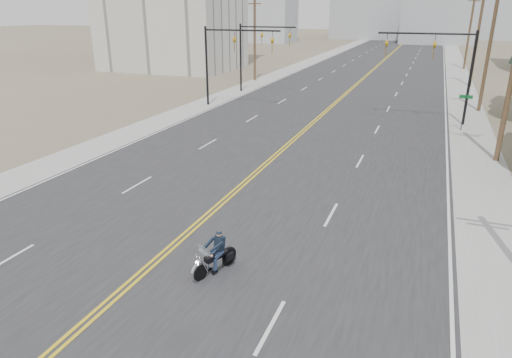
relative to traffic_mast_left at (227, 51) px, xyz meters
name	(u,v)px	position (x,y,z in m)	size (l,w,h in m)	color
road	(378,65)	(8.98, 38.00, -4.93)	(20.00, 200.00, 0.01)	#303033
sidewalk_left	(308,63)	(-2.52, 38.00, -4.93)	(3.00, 200.00, 0.01)	#A5A5A0
sidewalk_right	(456,69)	(20.48, 38.00, -4.93)	(3.00, 200.00, 0.01)	#A5A5A0
traffic_mast_left	(227,51)	(0.00, 0.00, 0.00)	(7.10, 0.26, 7.00)	black
traffic_mast_right	(444,58)	(17.95, 0.00, 0.00)	(7.10, 0.26, 7.00)	black
traffic_mast_far	(255,45)	(-0.33, 8.00, -0.06)	(6.10, 0.26, 7.00)	black
street_sign	(465,106)	(19.78, -2.00, -3.13)	(0.90, 0.06, 2.62)	black
utility_pole_c	(490,43)	(21.48, 6.00, 0.79)	(2.20, 0.30, 11.00)	brown
utility_pole_d	(478,32)	(21.48, 21.00, 1.05)	(2.20, 0.30, 11.50)	brown
utility_pole_e	(470,29)	(21.48, 38.00, 0.79)	(2.20, 0.30, 11.00)	brown
utility_pole_left	(255,35)	(-3.52, 16.00, 0.54)	(2.20, 0.30, 10.50)	brown
haze_bldg_b	(440,15)	(16.98, 93.00, 2.06)	(18.00, 14.00, 14.00)	#ADB2B7
haze_bldg_e	(503,18)	(33.98, 118.00, 1.06)	(14.00, 14.00, 12.00)	#B7BCC6
haze_bldg_f	(237,10)	(-41.02, 98.00, 3.06)	(12.00, 12.00, 16.00)	#ADB2B7
motorcyclist	(214,253)	(11.24, -25.96, -4.21)	(0.80, 1.87, 1.46)	black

